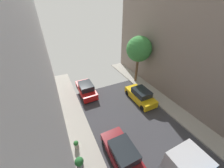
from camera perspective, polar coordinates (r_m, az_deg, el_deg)
name	(u,v)px	position (r m, az deg, el deg)	size (l,w,h in m)	color
parked_car_left_3	(123,154)	(10.75, 4.70, -28.33)	(1.78, 4.20, 1.57)	maroon
parked_car_left_4	(86,89)	(16.78, -11.32, -2.20)	(1.78, 4.20, 1.57)	red
parked_car_right_2	(140,95)	(15.74, 12.42, -4.95)	(1.78, 4.20, 1.57)	gold
street_tree_1	(139,49)	(17.70, 11.76, 14.73)	(3.29, 3.29, 6.42)	brown
potted_plant_0	(79,163)	(10.76, -14.18, -30.54)	(0.61, 0.61, 0.93)	slate
potted_plant_1	(76,144)	(11.67, -15.50, -24.24)	(0.38, 0.38, 0.73)	#B2A899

